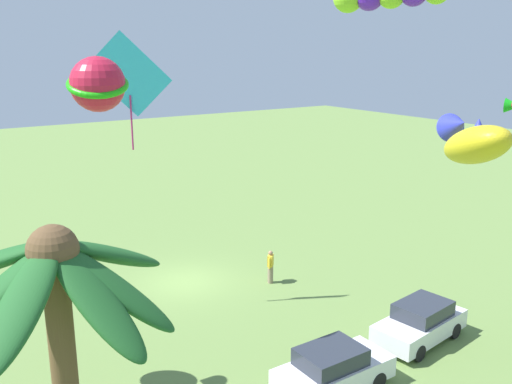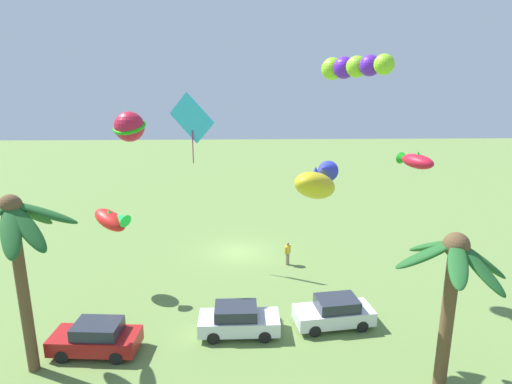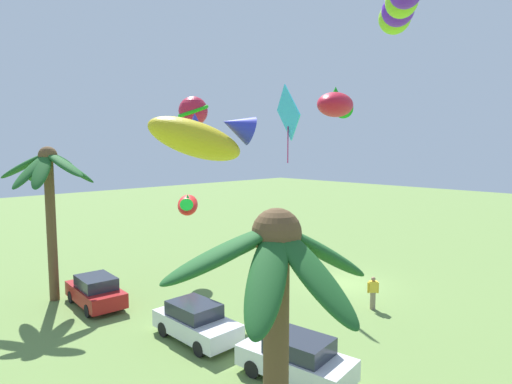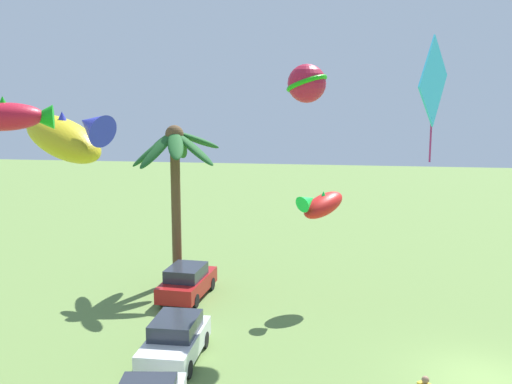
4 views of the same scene
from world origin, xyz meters
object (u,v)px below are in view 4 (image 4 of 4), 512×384
Objects in this scene: kite_fish_3 at (321,204)px; kite_ball_4 at (307,83)px; kite_fish_0 at (67,136)px; palm_tree_0 at (175,161)px; kite_diamond_1 at (433,82)px; parked_car_1 at (175,340)px; kite_fish_2 at (9,116)px; parked_car_0 at (187,282)px.

kite_fish_3 is 1.28× the size of kite_ball_4.
kite_fish_0 is 1.28× the size of kite_fish_3.
kite_fish_3 is (-1.58, -7.17, -1.66)m from palm_tree_0.
parked_car_1 is at bearing 108.27° from kite_diamond_1.
parked_car_1 is 11.32m from kite_ball_4.
parked_car_1 is 11.04m from kite_fish_2.
kite_fish_0 is (-11.95, -0.41, 2.00)m from palm_tree_0.
kite_diamond_1 reaches higher than kite_ball_4.
kite_fish_3 is (0.73, -6.03, 3.65)m from parked_car_0.
parked_car_1 is 1.10× the size of kite_fish_0.
kite_fish_0 reaches higher than palm_tree_0.
parked_car_1 is (-6.42, -1.30, 0.00)m from parked_car_0.
parked_car_0 is 1.13× the size of kite_fish_0.
palm_tree_0 is at bearing 4.41° from kite_fish_2.
kite_fish_3 is (10.37, -6.76, -3.66)m from kite_fish_0.
palm_tree_0 reaches higher than kite_fish_3.
kite_fish_2 reaches higher than parked_car_0.
palm_tree_0 is at bearing 15.65° from parked_car_1.
kite_fish_3 is 5.52m from kite_ball_4.
kite_diamond_1 is (-3.53, -10.03, 8.90)m from parked_car_0.
kite_fish_3 is (4.27, 4.01, -5.24)m from kite_diamond_1.
kite_diamond_1 is (6.11, -10.77, 1.58)m from kite_fish_0.
palm_tree_0 is at bearing 1.96° from kite_fish_0.
kite_fish_0 is 4.41m from kite_fish_2.
kite_fish_2 is at bearing 157.98° from kite_fish_3.
parked_car_1 is 8.25m from kite_fish_0.
palm_tree_0 reaches higher than parked_car_0.
kite_diamond_1 is at bearing -71.73° from parked_car_1.
parked_car_0 is 1.44× the size of kite_fish_3.
kite_fish_2 is at bearing -175.59° from palm_tree_0.
kite_ball_4 is at bearing -22.04° from kite_fish_2.
kite_fish_0 reaches higher than parked_car_0.
kite_fish_0 is at bearing -178.04° from palm_tree_0.
kite_ball_4 reaches higher than kite_fish_0.
kite_fish_0 is 1.64× the size of kite_ball_4.
kite_ball_4 is (5.62, -4.11, 8.92)m from parked_car_1.
parked_car_1 is 0.87× the size of kite_diamond_1.
parked_car_1 is 1.80× the size of kite_ball_4.
palm_tree_0 is 2.80× the size of kite_fish_3.
kite_ball_4 is (-1.53, 0.61, 5.27)m from kite_fish_3.
kite_ball_4 is (2.73, 4.62, 0.03)m from kite_diamond_1.
parked_car_1 is at bearing -168.55° from parked_car_0.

